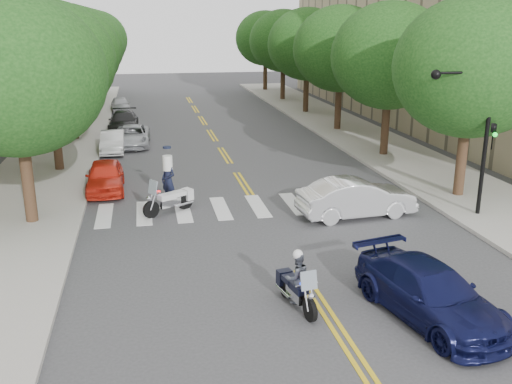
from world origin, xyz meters
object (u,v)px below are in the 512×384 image
object	(u,v)px
motorcycle_parked	(172,200)
officer_standing	(168,180)
convertible	(356,198)
sedan_blue	(430,293)
motorcycle_police	(296,281)

from	to	relation	value
motorcycle_parked	officer_standing	distance (m)	1.40
convertible	sedan_blue	world-z (taller)	convertible
officer_standing	convertible	size ratio (longest dim) A/B	0.42
motorcycle_police	motorcycle_parked	size ratio (longest dim) A/B	0.99
officer_standing	sedan_blue	distance (m)	12.72
convertible	sedan_blue	xyz separation A→B (m)	(-1.04, -7.94, -0.05)
motorcycle_parked	convertible	world-z (taller)	convertible
motorcycle_police	officer_standing	size ratio (longest dim) A/B	1.05
motorcycle_parked	motorcycle_police	bearing A→B (deg)	166.07
motorcycle_police	officer_standing	bearing A→B (deg)	-84.74
officer_standing	convertible	xyz separation A→B (m)	(7.12, -3.23, -0.22)
motorcycle_police	officer_standing	world-z (taller)	officer_standing
motorcycle_parked	convertible	distance (m)	7.30
motorcycle_parked	sedan_blue	size ratio (longest dim) A/B	0.43
officer_standing	convertible	distance (m)	7.82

